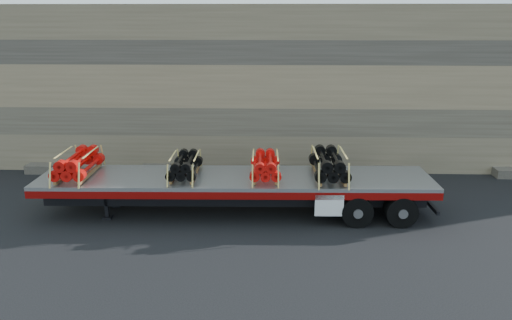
% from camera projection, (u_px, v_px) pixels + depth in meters
% --- Properties ---
extents(ground, '(120.00, 120.00, 0.00)m').
position_uv_depth(ground, '(212.00, 216.00, 16.91)').
color(ground, black).
rests_on(ground, ground).
extents(rock_wall, '(44.00, 3.00, 7.00)m').
position_uv_depth(rock_wall, '(228.00, 87.00, 22.18)').
color(rock_wall, '#7A6B54').
rests_on(rock_wall, ground).
extents(trailer, '(13.26, 2.79, 1.32)m').
position_uv_depth(trailer, '(235.00, 195.00, 17.04)').
color(trailer, '#A1A3A8').
rests_on(trailer, ground).
extents(bundle_front, '(1.16, 2.25, 0.79)m').
position_uv_depth(bundle_front, '(78.00, 164.00, 16.82)').
color(bundle_front, red).
rests_on(bundle_front, trailer).
extents(bundle_midfront, '(1.01, 1.97, 0.69)m').
position_uv_depth(bundle_midfront, '(185.00, 166.00, 16.78)').
color(bundle_midfront, black).
rests_on(bundle_midfront, trailer).
extents(bundle_midrear, '(1.04, 2.02, 0.71)m').
position_uv_depth(bundle_midrear, '(265.00, 166.00, 16.75)').
color(bundle_midrear, red).
rests_on(bundle_midrear, trailer).
extents(bundle_rear, '(1.19, 2.31, 0.81)m').
position_uv_depth(bundle_rear, '(329.00, 165.00, 16.70)').
color(bundle_rear, black).
rests_on(bundle_rear, trailer).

